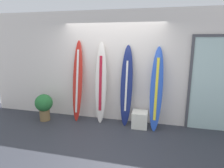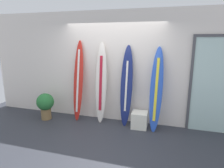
% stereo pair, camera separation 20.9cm
% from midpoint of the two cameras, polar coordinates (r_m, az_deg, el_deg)
% --- Properties ---
extents(ground, '(8.00, 8.00, 0.04)m').
position_cam_midpoint_polar(ground, '(4.34, -2.66, -16.49)').
color(ground, '#2E3038').
extents(wall_back, '(7.20, 0.20, 2.80)m').
position_cam_midpoint_polar(wall_back, '(5.06, 2.05, 4.93)').
color(wall_back, silver).
rests_on(wall_back, ground).
extents(surfboard_crimson, '(0.29, 0.40, 2.08)m').
position_cam_midpoint_polar(surfboard_crimson, '(5.15, -8.65, 0.71)').
color(surfboard_crimson, red).
rests_on(surfboard_crimson, ground).
extents(surfboard_ivory, '(0.30, 0.33, 2.04)m').
position_cam_midpoint_polar(surfboard_ivory, '(4.93, -2.01, 0.07)').
color(surfboard_ivory, silver).
rests_on(surfboard_ivory, ground).
extents(surfboard_navy, '(0.31, 0.35, 1.98)m').
position_cam_midpoint_polar(surfboard_navy, '(4.78, 5.48, -0.63)').
color(surfboard_navy, navy).
rests_on(surfboard_navy, ground).
extents(surfboard_cobalt, '(0.31, 0.49, 1.95)m').
position_cam_midpoint_polar(surfboard_cobalt, '(4.64, 14.04, -1.74)').
color(surfboard_cobalt, blue).
rests_on(surfboard_cobalt, ground).
extents(display_block_left, '(0.38, 0.38, 0.39)m').
position_cam_midpoint_polar(display_block_left, '(4.89, 9.24, -10.27)').
color(display_block_left, white).
rests_on(display_block_left, ground).
extents(glass_door, '(1.04, 0.06, 2.21)m').
position_cam_midpoint_polar(glass_door, '(4.95, 28.70, 0.04)').
color(glass_door, silver).
rests_on(glass_door, ground).
extents(potted_plant, '(0.45, 0.45, 0.71)m').
position_cam_midpoint_polar(potted_plant, '(5.49, -17.81, -5.56)').
color(potted_plant, olive).
rests_on(potted_plant, ground).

